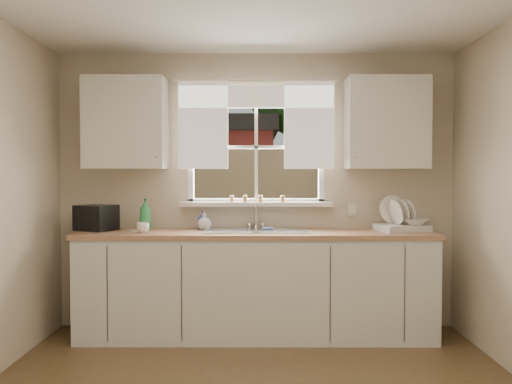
{
  "coord_description": "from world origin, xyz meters",
  "views": [
    {
      "loc": [
        0.01,
        -2.96,
        1.41
      ],
      "look_at": [
        0.0,
        1.65,
        1.25
      ],
      "focal_mm": 38.0,
      "sensor_mm": 36.0,
      "label": 1
    }
  ],
  "objects_px": {
    "dish_rack": "(401,223)",
    "cup": "(143,228)",
    "black_appliance": "(96,218)",
    "soap_bottle_a": "(145,214)"
  },
  "relations": [
    {
      "from": "dish_rack",
      "to": "soap_bottle_a",
      "type": "bearing_deg",
      "value": 178.34
    },
    {
      "from": "black_appliance",
      "to": "dish_rack",
      "type": "bearing_deg",
      "value": 24.52
    },
    {
      "from": "cup",
      "to": "dish_rack",
      "type": "bearing_deg",
      "value": -3.93
    },
    {
      "from": "cup",
      "to": "soap_bottle_a",
      "type": "bearing_deg",
      "value": 88.36
    },
    {
      "from": "soap_bottle_a",
      "to": "cup",
      "type": "xyz_separation_m",
      "value": [
        0.03,
        -0.24,
        -0.1
      ]
    },
    {
      "from": "soap_bottle_a",
      "to": "black_appliance",
      "type": "xyz_separation_m",
      "value": [
        -0.42,
        -0.05,
        -0.03
      ]
    },
    {
      "from": "cup",
      "to": "black_appliance",
      "type": "bearing_deg",
      "value": 147.96
    },
    {
      "from": "cup",
      "to": "black_appliance",
      "type": "relative_size",
      "value": 0.36
    },
    {
      "from": "dish_rack",
      "to": "cup",
      "type": "bearing_deg",
      "value": -175.38
    },
    {
      "from": "dish_rack",
      "to": "black_appliance",
      "type": "distance_m",
      "value": 2.67
    }
  ]
}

